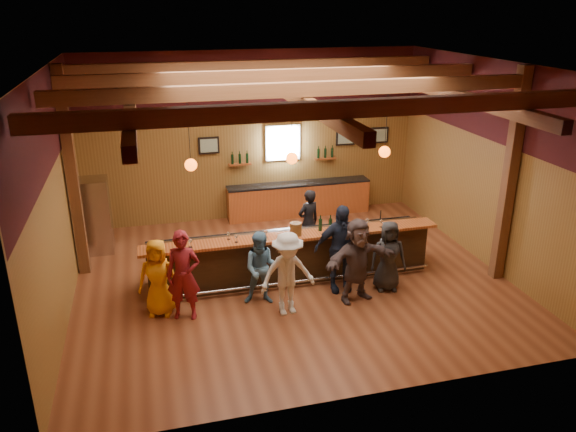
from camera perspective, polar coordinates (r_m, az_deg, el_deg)
The scene contains 27 objects.
room at distance 11.19m, azimuth 0.32°, elevation 8.51°, with size 9.04×9.00×4.52m.
bar_counter at distance 12.14m, azimuth 0.26°, elevation -3.89°, with size 6.30×1.07×1.11m.
back_bar_cabinet at distance 15.64m, azimuth 1.10°, elevation 1.74°, with size 4.00×0.52×0.95m.
window at distance 15.31m, azimuth -0.54°, elevation 7.45°, with size 0.95×0.09×0.95m.
framed_pictures at distance 15.52m, azimuth 2.60°, elevation 7.81°, with size 5.35×0.05×0.45m.
wine_shelves at distance 15.36m, azimuth -0.47°, elevation 5.84°, with size 3.00×0.18×0.30m.
pendant_lights at distance 11.25m, azimuth 0.39°, elevation 5.94°, with size 4.24×0.24×1.37m.
stainless_fridge at distance 13.98m, azimuth -18.97°, elevation 0.03°, with size 0.70×0.70×1.80m, color silver.
customer_orange at distance 10.90m, azimuth -13.05°, elevation -6.12°, with size 0.74×0.48×1.52m, color orange.
customer_redvest at distance 10.63m, azimuth -10.57°, elevation -5.96°, with size 0.64×0.42×1.75m, color maroon.
customer_denim at distance 11.01m, azimuth -2.67°, elevation -5.34°, with size 0.73×0.57×1.50m, color teal.
customer_white at distance 10.61m, azimuth -0.05°, elevation -5.90°, with size 1.07×0.62×1.66m, color silver.
customer_navy at distance 11.47m, azimuth 5.33°, elevation -3.29°, with size 1.09×0.45×1.86m, color #192133.
customer_brown at distance 11.15m, azimuth 7.04°, elevation -4.49°, with size 1.60×0.51×1.73m, color #504040.
customer_dark at distance 11.70m, azimuth 10.15°, elevation -4.01°, with size 0.73×0.48×1.50m, color #242527.
bartender at distance 13.17m, azimuth 2.10°, elevation -0.60°, with size 0.58×0.38×1.58m, color black.
ice_bucket at distance 11.55m, azimuth 0.80°, elevation -1.32°, with size 0.25×0.25×0.27m, color brown.
bottle_a at distance 11.79m, azimuth 3.30°, elevation -0.88°, with size 0.08×0.08×0.35m.
bottle_b at distance 11.83m, azimuth 4.32°, elevation -0.84°, with size 0.07×0.07×0.34m.
glass_a at distance 11.26m, azimuth -13.40°, elevation -2.60°, with size 0.08×0.08×0.17m.
glass_b at distance 11.14m, azimuth -9.89°, elevation -2.54°, with size 0.08×0.08×0.18m.
glass_c at distance 11.40m, azimuth -6.07°, elevation -1.84°, with size 0.07×0.07×0.16m.
glass_d at distance 11.25m, azimuth -5.29°, elevation -2.12°, with size 0.07×0.07×0.17m.
glass_e at distance 11.43m, azimuth -2.29°, elevation -1.67°, with size 0.07×0.07×0.17m.
glass_f at distance 11.73m, azimuth 4.30°, elevation -1.12°, with size 0.07×0.07×0.16m.
glass_g at distance 12.10m, azimuth 8.01°, elevation -0.47°, with size 0.09×0.09×0.19m.
glass_h at distance 12.12m, azimuth 9.46°, elevation -0.58°, with size 0.08×0.08×0.17m.
Camera 1 is at (-2.81, -10.50, 5.62)m, focal length 35.00 mm.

